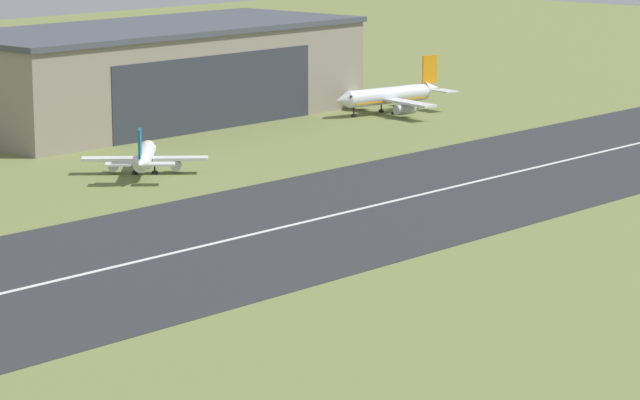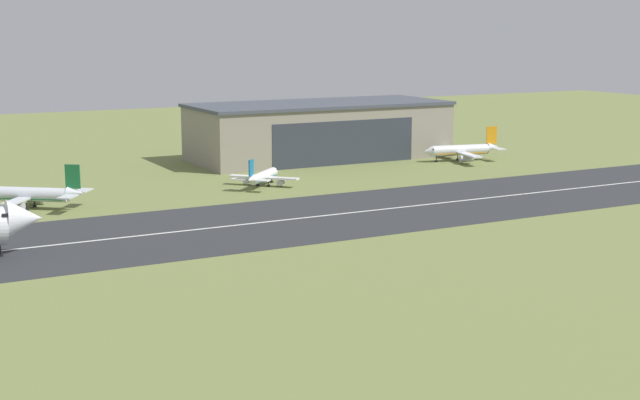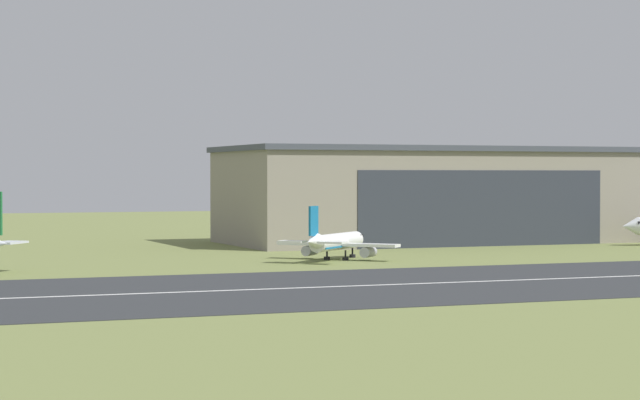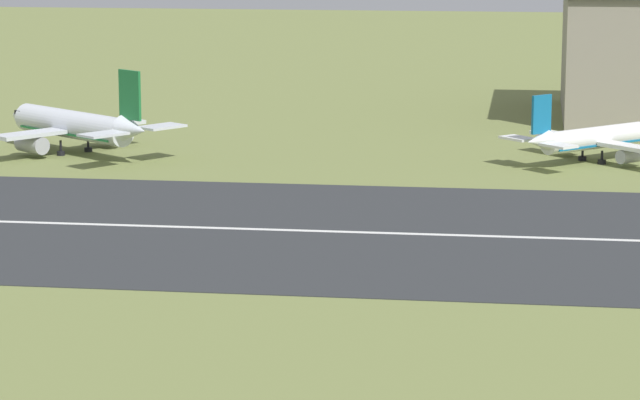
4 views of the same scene
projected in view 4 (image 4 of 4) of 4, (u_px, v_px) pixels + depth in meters
runway_strip at (536, 238)px, 117.94m from camera, size 400.97×40.52×0.06m
runway_centreline at (536, 238)px, 117.94m from camera, size 360.87×0.70×0.01m
airplane_parked_west at (75, 126)px, 157.61m from camera, size 22.50×19.78×9.46m
airplane_parked_east at (592, 139)px, 152.38m from camera, size 16.53×16.58×7.38m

